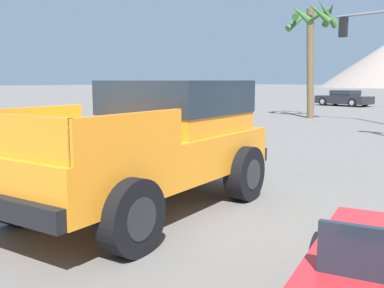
{
  "coord_description": "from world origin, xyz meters",
  "views": [
    {
      "loc": [
        5.83,
        -4.32,
        2.0
      ],
      "look_at": [
        0.36,
        0.59,
        0.95
      ],
      "focal_mm": 42.0,
      "sensor_mm": 36.0,
      "label": 1
    }
  ],
  "objects_px": {
    "orange_pickup_truck": "(157,136)",
    "traffic_light_crosswalk": "(373,43)",
    "parked_car_dark": "(344,98)",
    "palm_tree_short": "(312,30)"
  },
  "relations": [
    {
      "from": "orange_pickup_truck",
      "to": "traffic_light_crosswalk",
      "type": "relative_size",
      "value": 1.01
    },
    {
      "from": "orange_pickup_truck",
      "to": "traffic_light_crosswalk",
      "type": "height_order",
      "value": "traffic_light_crosswalk"
    },
    {
      "from": "traffic_light_crosswalk",
      "to": "parked_car_dark",
      "type": "bearing_deg",
      "value": -56.37
    },
    {
      "from": "orange_pickup_truck",
      "to": "parked_car_dark",
      "type": "xyz_separation_m",
      "value": [
        -12.5,
        27.77,
        -0.5
      ]
    },
    {
      "from": "orange_pickup_truck",
      "to": "parked_car_dark",
      "type": "bearing_deg",
      "value": 99.39
    },
    {
      "from": "palm_tree_short",
      "to": "traffic_light_crosswalk",
      "type": "bearing_deg",
      "value": -12.32
    },
    {
      "from": "orange_pickup_truck",
      "to": "parked_car_dark",
      "type": "height_order",
      "value": "orange_pickup_truck"
    },
    {
      "from": "traffic_light_crosswalk",
      "to": "palm_tree_short",
      "type": "distance_m",
      "value": 3.92
    },
    {
      "from": "orange_pickup_truck",
      "to": "palm_tree_short",
      "type": "bearing_deg",
      "value": 101.38
    },
    {
      "from": "parked_car_dark",
      "to": "palm_tree_short",
      "type": "bearing_deg",
      "value": -155.74
    }
  ]
}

